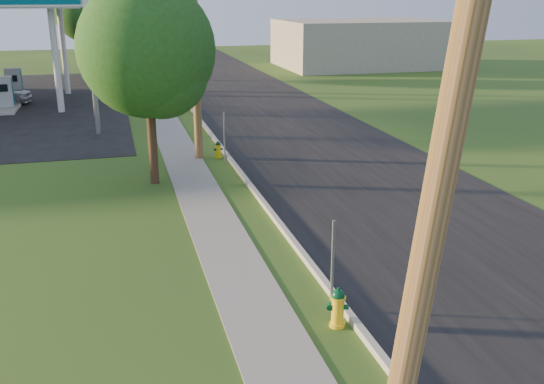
{
  "coord_description": "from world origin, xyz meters",
  "views": [
    {
      "loc": [
        -3.77,
        -6.2,
        6.23
      ],
      "look_at": [
        0.0,
        8.0,
        1.4
      ],
      "focal_mm": 40.0,
      "sensor_mm": 36.0,
      "label": 1
    }
  ],
  "objects_px": {
    "utility_pole_near": "(446,145)",
    "hydrant_far": "(178,100)",
    "utility_pole_far": "(156,17)",
    "price_pylon": "(87,12)",
    "tree_lot": "(89,10)",
    "utility_pole_mid": "(194,29)",
    "hydrant_near": "(338,308)",
    "fuel_pump_ne": "(5,98)",
    "tree_verge": "(150,55)",
    "hydrant_mid": "(218,150)",
    "fuel_pump_se": "(15,87)"
  },
  "relations": [
    {
      "from": "tree_verge",
      "to": "utility_pole_mid",
      "type": "bearing_deg",
      "value": 57.81
    },
    {
      "from": "fuel_pump_se",
      "to": "hydrant_mid",
      "type": "distance_m",
      "value": 19.64
    },
    {
      "from": "fuel_pump_ne",
      "to": "hydrant_near",
      "type": "xyz_separation_m",
      "value": [
        9.66,
        -26.39,
        -0.31
      ]
    },
    {
      "from": "tree_verge",
      "to": "hydrant_far",
      "type": "xyz_separation_m",
      "value": [
        2.36,
        14.81,
        -4.0
      ]
    },
    {
      "from": "utility_pole_near",
      "to": "tree_verge",
      "type": "height_order",
      "value": "utility_pole_near"
    },
    {
      "from": "fuel_pump_ne",
      "to": "tree_verge",
      "type": "distance_m",
      "value": 17.81
    },
    {
      "from": "tree_verge",
      "to": "hydrant_mid",
      "type": "distance_m",
      "value": 5.57
    },
    {
      "from": "utility_pole_mid",
      "to": "hydrant_near",
      "type": "relative_size",
      "value": 11.74
    },
    {
      "from": "utility_pole_near",
      "to": "hydrant_far",
      "type": "height_order",
      "value": "utility_pole_near"
    },
    {
      "from": "fuel_pump_ne",
      "to": "hydrant_near",
      "type": "bearing_deg",
      "value": -69.89
    },
    {
      "from": "utility_pole_near",
      "to": "tree_lot",
      "type": "relative_size",
      "value": 1.2
    },
    {
      "from": "fuel_pump_ne",
      "to": "tree_verge",
      "type": "xyz_separation_m",
      "value": [
        7.04,
        -15.95,
        3.63
      ]
    },
    {
      "from": "fuel_pump_ne",
      "to": "price_pylon",
      "type": "bearing_deg",
      "value": -56.31
    },
    {
      "from": "hydrant_far",
      "to": "utility_pole_near",
      "type": "bearing_deg",
      "value": -90.96
    },
    {
      "from": "fuel_pump_ne",
      "to": "tree_lot",
      "type": "relative_size",
      "value": 0.41
    },
    {
      "from": "utility_pole_near",
      "to": "hydrant_far",
      "type": "distance_m",
      "value": 30.19
    },
    {
      "from": "utility_pole_far",
      "to": "hydrant_mid",
      "type": "distance_m",
      "value": 18.66
    },
    {
      "from": "tree_verge",
      "to": "price_pylon",
      "type": "bearing_deg",
      "value": 103.58
    },
    {
      "from": "tree_lot",
      "to": "fuel_pump_ne",
      "type": "bearing_deg",
      "value": -110.49
    },
    {
      "from": "utility_pole_near",
      "to": "hydrant_near",
      "type": "relative_size",
      "value": 11.36
    },
    {
      "from": "utility_pole_mid",
      "to": "utility_pole_far",
      "type": "height_order",
      "value": "utility_pole_mid"
    },
    {
      "from": "utility_pole_far",
      "to": "hydrant_near",
      "type": "distance_m",
      "value": 31.7
    },
    {
      "from": "hydrant_mid",
      "to": "hydrant_near",
      "type": "bearing_deg",
      "value": -89.94
    },
    {
      "from": "hydrant_mid",
      "to": "fuel_pump_ne",
      "type": "bearing_deg",
      "value": 126.37
    },
    {
      "from": "fuel_pump_ne",
      "to": "price_pylon",
      "type": "relative_size",
      "value": 0.47
    },
    {
      "from": "utility_pole_near",
      "to": "hydrant_far",
      "type": "bearing_deg",
      "value": 89.04
    },
    {
      "from": "fuel_pump_ne",
      "to": "fuel_pump_se",
      "type": "relative_size",
      "value": 1.0
    },
    {
      "from": "price_pylon",
      "to": "fuel_pump_ne",
      "type": "bearing_deg",
      "value": 123.69
    },
    {
      "from": "price_pylon",
      "to": "hydrant_far",
      "type": "xyz_separation_m",
      "value": [
        4.4,
        6.36,
        -5.08
      ]
    },
    {
      "from": "utility_pole_mid",
      "to": "tree_lot",
      "type": "height_order",
      "value": "utility_pole_mid"
    },
    {
      "from": "hydrant_far",
      "to": "tree_lot",
      "type": "bearing_deg",
      "value": 109.71
    },
    {
      "from": "utility_pole_mid",
      "to": "tree_verge",
      "type": "relative_size",
      "value": 1.45
    },
    {
      "from": "price_pylon",
      "to": "tree_verge",
      "type": "height_order",
      "value": "price_pylon"
    },
    {
      "from": "utility_pole_mid",
      "to": "hydrant_mid",
      "type": "bearing_deg",
      "value": -7.76
    },
    {
      "from": "utility_pole_mid",
      "to": "tree_lot",
      "type": "distance_m",
      "value": 25.65
    },
    {
      "from": "fuel_pump_ne",
      "to": "utility_pole_near",
      "type": "bearing_deg",
      "value": -73.98
    },
    {
      "from": "fuel_pump_se",
      "to": "tree_lot",
      "type": "xyz_separation_m",
      "value": [
        4.59,
        8.29,
        4.35
      ]
    },
    {
      "from": "fuel_pump_ne",
      "to": "tree_verge",
      "type": "height_order",
      "value": "tree_verge"
    },
    {
      "from": "utility_pole_far",
      "to": "price_pylon",
      "type": "distance_m",
      "value": 13.11
    },
    {
      "from": "utility_pole_mid",
      "to": "hydrant_far",
      "type": "relative_size",
      "value": 13.64
    },
    {
      "from": "utility_pole_mid",
      "to": "price_pylon",
      "type": "distance_m",
      "value": 6.76
    },
    {
      "from": "utility_pole_near",
      "to": "hydrant_near",
      "type": "height_order",
      "value": "utility_pole_near"
    },
    {
      "from": "hydrant_far",
      "to": "fuel_pump_ne",
      "type": "bearing_deg",
      "value": 173.08
    },
    {
      "from": "hydrant_near",
      "to": "hydrant_far",
      "type": "bearing_deg",
      "value": 90.6
    },
    {
      "from": "utility_pole_mid",
      "to": "hydrant_mid",
      "type": "height_order",
      "value": "utility_pole_mid"
    },
    {
      "from": "tree_lot",
      "to": "utility_pole_far",
      "type": "bearing_deg",
      "value": -59.39
    },
    {
      "from": "utility_pole_mid",
      "to": "price_pylon",
      "type": "height_order",
      "value": "utility_pole_mid"
    },
    {
      "from": "price_pylon",
      "to": "hydrant_far",
      "type": "distance_m",
      "value": 9.25
    },
    {
      "from": "price_pylon",
      "to": "tree_lot",
      "type": "height_order",
      "value": "tree_lot"
    },
    {
      "from": "fuel_pump_ne",
      "to": "tree_lot",
      "type": "distance_m",
      "value": 13.82
    }
  ]
}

